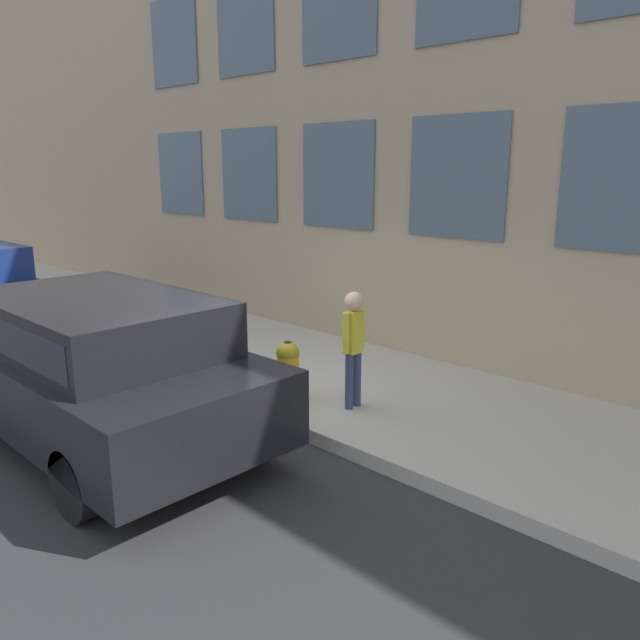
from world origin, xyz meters
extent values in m
plane|color=#2D2D30|center=(0.00, 0.00, 0.00)|extent=(80.00, 80.00, 0.00)
cube|color=#B2ADA3|center=(1.56, 0.00, 0.08)|extent=(3.12, 60.00, 0.17)
cube|color=tan|center=(3.27, 0.00, 5.24)|extent=(0.30, 40.00, 10.48)
cube|color=#4C6070|center=(3.10, -3.31, 2.83)|extent=(0.03, 1.52, 1.65)
cube|color=#4C6070|center=(3.10, -1.10, 2.83)|extent=(0.03, 1.52, 1.65)
cube|color=#4C6070|center=(3.10, 1.10, 2.83)|extent=(0.03, 1.52, 1.65)
cube|color=#4C6070|center=(3.10, 3.31, 2.83)|extent=(0.03, 1.52, 1.65)
cube|color=#4C6070|center=(3.10, 5.51, 2.83)|extent=(0.03, 1.52, 1.65)
cube|color=#4C6070|center=(3.10, 1.10, 5.38)|extent=(0.03, 1.52, 1.65)
cube|color=#4C6070|center=(3.10, 3.31, 5.38)|extent=(0.03, 1.52, 1.65)
cube|color=#4C6070|center=(3.10, 5.51, 5.38)|extent=(0.03, 1.52, 1.65)
cylinder|color=gold|center=(0.50, -0.46, 0.19)|extent=(0.37, 0.37, 0.04)
cylinder|color=gold|center=(0.50, -0.46, 0.46)|extent=(0.27, 0.27, 0.58)
sphere|color=#A4891E|center=(0.50, -0.46, 0.75)|extent=(0.29, 0.29, 0.29)
cylinder|color=black|center=(0.50, -0.46, 0.83)|extent=(0.10, 0.10, 0.11)
cylinder|color=gold|center=(0.50, -0.65, 0.53)|extent=(0.09, 0.10, 0.09)
cylinder|color=gold|center=(0.50, -0.28, 0.53)|extent=(0.09, 0.10, 0.09)
cylinder|color=navy|center=(0.77, -1.23, 0.50)|extent=(0.10, 0.10, 0.67)
cylinder|color=navy|center=(0.91, -1.23, 0.50)|extent=(0.10, 0.10, 0.67)
cube|color=yellow|center=(0.84, -1.23, 1.09)|extent=(0.18, 0.13, 0.51)
cylinder|color=yellow|center=(0.70, -1.23, 1.10)|extent=(0.08, 0.08, 0.48)
cylinder|color=yellow|center=(0.97, -1.23, 1.10)|extent=(0.08, 0.08, 0.48)
sphere|color=beige|center=(0.84, -1.23, 1.46)|extent=(0.22, 0.22, 0.22)
cylinder|color=black|center=(-0.61, 1.88, 0.32)|extent=(0.24, 0.65, 0.65)
cylinder|color=black|center=(-2.42, -0.95, 0.32)|extent=(0.24, 0.65, 0.65)
cylinder|color=black|center=(-0.61, -0.95, 0.32)|extent=(0.24, 0.65, 0.65)
cube|color=black|center=(-1.51, 0.47, 0.70)|extent=(2.06, 4.56, 0.75)
cube|color=black|center=(-1.51, 0.35, 1.36)|extent=(1.81, 2.83, 0.57)
cube|color=#1E232D|center=(-1.51, 0.35, 1.36)|extent=(1.82, 2.60, 0.36)
cylinder|color=black|center=(-0.37, 4.41, 0.40)|extent=(0.24, 0.81, 0.81)
camera|label=1|loc=(-4.48, -5.80, 2.95)|focal=35.00mm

